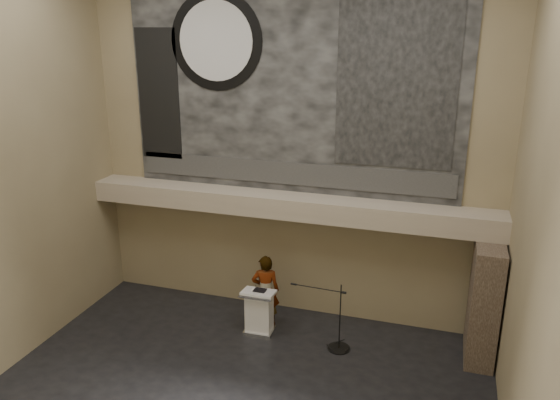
% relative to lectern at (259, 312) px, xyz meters
% --- Properties ---
extents(wall_back, '(10.00, 0.02, 8.50)m').
position_rel_lectern_xyz_m(wall_back, '(0.34, 1.39, 3.70)').
color(wall_back, '#7F6F50').
rests_on(wall_back, floor).
extents(wall_front, '(10.00, 0.02, 8.50)m').
position_rel_lectern_xyz_m(wall_front, '(0.34, -6.61, 3.70)').
color(wall_front, '#7F6F50').
rests_on(wall_front, floor).
extents(wall_right, '(0.02, 8.00, 8.50)m').
position_rel_lectern_xyz_m(wall_right, '(5.34, -2.61, 3.70)').
color(wall_right, '#7F6F50').
rests_on(wall_right, floor).
extents(soffit, '(10.00, 0.80, 0.50)m').
position_rel_lectern_xyz_m(soffit, '(0.34, 0.99, 2.40)').
color(soffit, tan).
rests_on(soffit, wall_back).
extents(sprinkler_left, '(0.04, 0.04, 0.06)m').
position_rel_lectern_xyz_m(sprinkler_left, '(-1.26, 0.94, 2.12)').
color(sprinkler_left, '#B2893D').
rests_on(sprinkler_left, soffit).
extents(sprinkler_right, '(0.04, 0.04, 0.06)m').
position_rel_lectern_xyz_m(sprinkler_right, '(2.24, 0.94, 2.12)').
color(sprinkler_right, '#B2893D').
rests_on(sprinkler_right, soffit).
extents(banner, '(8.00, 0.05, 5.00)m').
position_rel_lectern_xyz_m(banner, '(0.34, 1.36, 5.15)').
color(banner, black).
rests_on(banner, wall_back).
extents(banner_text_strip, '(7.76, 0.02, 0.55)m').
position_rel_lectern_xyz_m(banner_text_strip, '(0.34, 1.32, 3.10)').
color(banner_text_strip, '#2F2F2F').
rests_on(banner_text_strip, banner).
extents(banner_clock_rim, '(2.30, 0.02, 2.30)m').
position_rel_lectern_xyz_m(banner_clock_rim, '(-1.46, 1.32, 6.15)').
color(banner_clock_rim, black).
rests_on(banner_clock_rim, banner).
extents(banner_clock_face, '(1.84, 0.02, 1.84)m').
position_rel_lectern_xyz_m(banner_clock_face, '(-1.46, 1.30, 6.15)').
color(banner_clock_face, silver).
rests_on(banner_clock_face, banner).
extents(banner_building_print, '(2.60, 0.02, 3.60)m').
position_rel_lectern_xyz_m(banner_building_print, '(2.74, 1.32, 5.25)').
color(banner_building_print, black).
rests_on(banner_building_print, banner).
extents(banner_brick_print, '(1.10, 0.02, 3.20)m').
position_rel_lectern_xyz_m(banner_brick_print, '(-3.06, 1.32, 4.85)').
color(banner_brick_print, black).
rests_on(banner_brick_print, banner).
extents(stone_pier, '(0.60, 1.40, 2.70)m').
position_rel_lectern_xyz_m(stone_pier, '(4.99, 0.54, 0.80)').
color(stone_pier, '#3F3126').
rests_on(stone_pier, floor).
extents(lectern, '(0.78, 0.57, 1.14)m').
position_rel_lectern_xyz_m(lectern, '(0.00, 0.00, 0.00)').
color(lectern, silver).
rests_on(lectern, floor).
extents(binder, '(0.28, 0.23, 0.04)m').
position_rel_lectern_xyz_m(binder, '(0.02, -0.00, 0.56)').
color(binder, black).
rests_on(binder, lectern).
extents(papers, '(0.20, 0.28, 0.00)m').
position_rel_lectern_xyz_m(papers, '(-0.09, -0.06, 0.55)').
color(papers, white).
rests_on(papers, lectern).
extents(speaker_person, '(0.76, 0.60, 1.84)m').
position_rel_lectern_xyz_m(speaker_person, '(0.03, 0.37, 0.37)').
color(speaker_person, silver).
rests_on(speaker_person, floor).
extents(mic_stand, '(1.42, 0.52, 1.62)m').
position_rel_lectern_xyz_m(mic_stand, '(1.93, -0.12, -0.32)').
color(mic_stand, black).
rests_on(mic_stand, floor).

